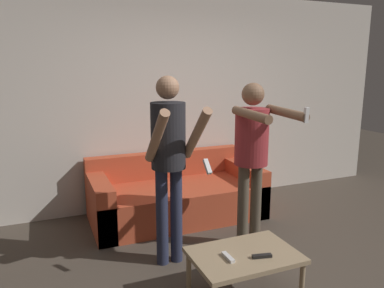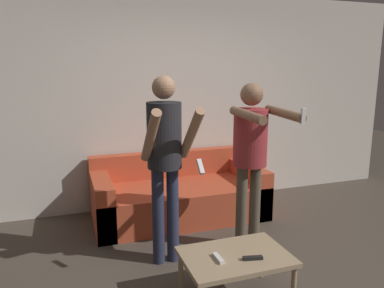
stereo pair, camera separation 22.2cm
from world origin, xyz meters
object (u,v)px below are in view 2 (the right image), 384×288
object	(u,v)px
couch	(178,196)
person_standing_left	(165,151)
coffee_table	(236,260)
person_standing_right	(251,147)
remote_far	(218,258)
remote_near	(253,258)

from	to	relation	value
couch	person_standing_left	distance (m)	1.36
coffee_table	person_standing_right	bearing A→B (deg)	56.09
person_standing_right	remote_far	world-z (taller)	person_standing_right
person_standing_right	coffee_table	bearing A→B (deg)	-123.91
coffee_table	couch	bearing A→B (deg)	87.40
remote_far	remote_near	bearing A→B (deg)	-18.54
coffee_table	remote_far	bearing A→B (deg)	-170.39
person_standing_left	coffee_table	world-z (taller)	person_standing_left
coffee_table	remote_near	bearing A→B (deg)	-51.11
person_standing_right	remote_far	size ratio (longest dim) A/B	10.94
person_standing_left	remote_far	bearing A→B (deg)	-76.41
person_standing_left	person_standing_right	bearing A→B (deg)	-0.06
remote_near	couch	bearing A→B (deg)	90.20
person_standing_right	remote_far	distance (m)	1.20
person_standing_right	person_standing_left	bearing A→B (deg)	179.94
coffee_table	remote_far	xyz separation A→B (m)	(-0.15, -0.03, 0.05)
person_standing_left	remote_far	distance (m)	1.03
person_standing_left	remote_near	size ratio (longest dim) A/B	11.12
couch	person_standing_left	size ratio (longest dim) A/B	1.17
person_standing_left	remote_far	size ratio (longest dim) A/B	11.43
couch	remote_near	bearing A→B (deg)	-89.80
couch	person_standing_left	bearing A→B (deg)	-112.58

